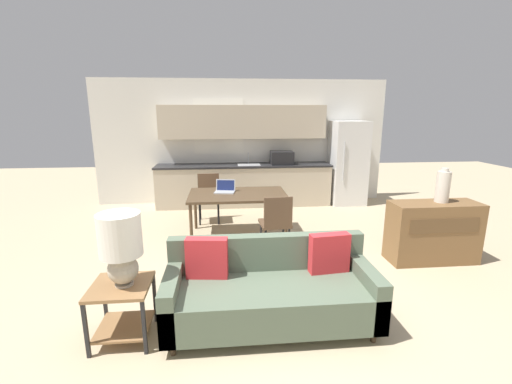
# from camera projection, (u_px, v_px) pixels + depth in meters

# --- Properties ---
(ground_plane) EXTENTS (20.00, 20.00, 0.00)m
(ground_plane) POSITION_uv_depth(u_px,v_px,m) (271.00, 318.00, 3.43)
(ground_plane) COLOR tan
(wall_back) EXTENTS (6.40, 0.07, 2.70)m
(wall_back) POSITION_uv_depth(u_px,v_px,m) (242.00, 142.00, 7.60)
(wall_back) COLOR silver
(wall_back) RESTS_ON ground_plane
(kitchen_counter) EXTENTS (3.76, 0.65, 2.15)m
(kitchen_counter) POSITION_uv_depth(u_px,v_px,m) (244.00, 167.00, 7.43)
(kitchen_counter) COLOR beige
(kitchen_counter) RESTS_ON ground_plane
(refrigerator) EXTENTS (0.73, 0.72, 1.82)m
(refrigerator) POSITION_uv_depth(u_px,v_px,m) (348.00, 163.00, 7.54)
(refrigerator) COLOR white
(refrigerator) RESTS_ON ground_plane
(dining_table) EXTENTS (1.57, 0.98, 0.72)m
(dining_table) POSITION_uv_depth(u_px,v_px,m) (238.00, 197.00, 5.55)
(dining_table) COLOR brown
(dining_table) RESTS_ON ground_plane
(couch) EXTENTS (1.98, 0.80, 0.84)m
(couch) POSITION_uv_depth(u_px,v_px,m) (270.00, 290.00, 3.32)
(couch) COLOR #3D2D1E
(couch) RESTS_ON ground_plane
(side_table) EXTENTS (0.51, 0.51, 0.53)m
(side_table) POSITION_uv_depth(u_px,v_px,m) (122.00, 302.00, 3.06)
(side_table) COLOR olive
(side_table) RESTS_ON ground_plane
(table_lamp) EXTENTS (0.36, 0.36, 0.66)m
(table_lamp) POSITION_uv_depth(u_px,v_px,m) (121.00, 244.00, 2.93)
(table_lamp) COLOR #B2A893
(table_lamp) RESTS_ON side_table
(credenza) EXTENTS (1.19, 0.45, 0.83)m
(credenza) POSITION_uv_depth(u_px,v_px,m) (433.00, 232.00, 4.67)
(credenza) COLOR brown
(credenza) RESTS_ON ground_plane
(vase) EXTENTS (0.18, 0.18, 0.46)m
(vase) POSITION_uv_depth(u_px,v_px,m) (443.00, 186.00, 4.57)
(vase) COLOR beige
(vase) RESTS_ON credenza
(dining_chair_far_left) EXTENTS (0.43, 0.43, 0.88)m
(dining_chair_far_left) POSITION_uv_depth(u_px,v_px,m) (209.00, 195.00, 6.38)
(dining_chair_far_left) COLOR brown
(dining_chair_far_left) RESTS_ON ground_plane
(dining_chair_near_right) EXTENTS (0.45, 0.45, 0.88)m
(dining_chair_near_right) POSITION_uv_depth(u_px,v_px,m) (276.00, 221.00, 4.86)
(dining_chair_near_right) COLOR brown
(dining_chair_near_right) RESTS_ON ground_plane
(laptop) EXTENTS (0.36, 0.31, 0.20)m
(laptop) POSITION_uv_depth(u_px,v_px,m) (225.00, 189.00, 5.64)
(laptop) COLOR #B7BABC
(laptop) RESTS_ON dining_table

